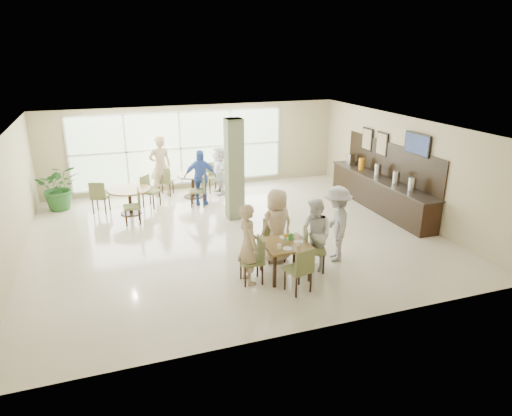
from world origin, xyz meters
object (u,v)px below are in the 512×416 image
object	(u,v)px
potted_plant	(59,187)
teen_left	(248,244)
buffet_counter	(380,191)
teen_far	(277,225)
main_table	(285,247)
adult_a	(200,177)
round_table_left	(129,194)
adult_b	(219,170)
teen_standing	(337,224)
round_table_right	(193,180)
adult_standing	(160,166)
teen_right	(315,235)

from	to	relation	value
potted_plant	teen_left	bearing A→B (deg)	-57.56
buffet_counter	teen_far	xyz separation A→B (m)	(-4.20, -2.26, 0.29)
main_table	adult_a	world-z (taller)	adult_a
round_table_left	main_table	bearing A→B (deg)	-61.22
teen_left	adult_b	distance (m)	6.14
round_table_left	teen_standing	bearing A→B (deg)	-48.25
round_table_right	teen_left	xyz separation A→B (m)	(-0.08, -5.97, 0.29)
teen_standing	adult_standing	world-z (taller)	adult_standing
round_table_left	adult_standing	xyz separation A→B (m)	(1.10, 1.38, 0.40)
potted_plant	teen_standing	xyz separation A→B (m)	(6.07, -5.74, 0.18)
teen_far	teen_right	xyz separation A→B (m)	(0.63, -0.66, -0.05)
main_table	potted_plant	distance (m)	7.70
round_table_right	teen_right	xyz separation A→B (m)	(1.45, -5.88, 0.24)
main_table	adult_b	xyz separation A→B (m)	(0.19, 6.08, 0.13)
teen_standing	adult_a	bearing A→B (deg)	-137.41
teen_far	adult_a	xyz separation A→B (m)	(-0.74, 4.46, 0.01)
round_table_left	buffet_counter	bearing A→B (deg)	-15.75
teen_far	round_table_left	bearing A→B (deg)	-69.84
adult_standing	potted_plant	bearing A→B (deg)	-0.29
round_table_left	adult_standing	distance (m)	1.81
main_table	adult_a	xyz separation A→B (m)	(-0.63, 5.23, 0.19)
teen_standing	adult_b	world-z (taller)	teen_standing
potted_plant	main_table	bearing A→B (deg)	-52.57
teen_right	adult_standing	distance (m)	6.74
buffet_counter	teen_right	distance (m)	4.62
adult_a	teen_right	bearing A→B (deg)	-66.92
teen_left	round_table_right	bearing A→B (deg)	-6.62
main_table	adult_b	bearing A→B (deg)	88.23
potted_plant	adult_b	world-z (taller)	adult_b
main_table	buffet_counter	bearing A→B (deg)	35.09
buffet_counter	adult_standing	xyz separation A→B (m)	(-5.97, 3.38, 0.44)
adult_b	adult_standing	size ratio (longest dim) A/B	0.79
potted_plant	teen_far	world-z (taller)	teen_far
round_table_left	teen_far	xyz separation A→B (m)	(2.87, -4.26, 0.25)
round_table_right	adult_a	world-z (taller)	adult_a
round_table_left	round_table_right	world-z (taller)	same
main_table	round_table_left	xyz separation A→B (m)	(-2.76, 5.02, -0.06)
main_table	teen_left	distance (m)	0.83
round_table_left	teen_right	size ratio (longest dim) A/B	0.77
buffet_counter	teen_standing	bearing A→B (deg)	-137.81
buffet_counter	teen_far	size ratio (longest dim) A/B	2.80
adult_standing	round_table_right	bearing A→B (deg)	150.04
potted_plant	teen_left	world-z (taller)	teen_left
round_table_right	adult_b	bearing A→B (deg)	5.93
round_table_right	teen_left	size ratio (longest dim) A/B	0.60
adult_b	round_table_left	bearing A→B (deg)	-70.47
potted_plant	teen_far	bearing A→B (deg)	-48.18
potted_plant	teen_standing	world-z (taller)	teen_standing
adult_standing	teen_right	bearing A→B (deg)	104.97
teen_far	round_table_right	bearing A→B (deg)	-94.78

